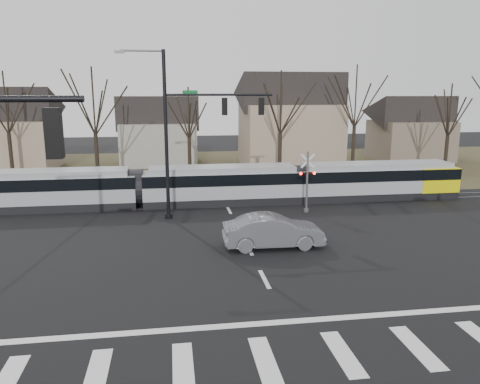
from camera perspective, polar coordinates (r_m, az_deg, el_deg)
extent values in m
plane|color=black|center=(18.33, 4.27, -12.93)|extent=(140.00, 140.00, 0.00)
cube|color=#38331E|center=(48.95, -3.99, 2.92)|extent=(140.00, 28.00, 0.01)
cube|color=silver|center=(15.16, -26.63, -19.99)|extent=(0.60, 2.60, 0.01)
cube|color=silver|center=(14.60, -17.05, -20.47)|extent=(0.60, 2.60, 0.01)
cube|color=silver|center=(14.43, -6.96, -20.41)|extent=(0.60, 2.60, 0.01)
cube|color=silver|center=(14.66, 3.06, -19.77)|extent=(0.60, 2.60, 0.01)
cube|color=silver|center=(15.26, 12.42, -18.67)|extent=(0.60, 2.60, 0.01)
cube|color=silver|center=(16.20, 20.75, -17.27)|extent=(0.60, 2.60, 0.01)
cube|color=silver|center=(16.76, 5.67, -15.46)|extent=(28.00, 0.35, 0.01)
cube|color=silver|center=(20.12, 3.00, -10.56)|extent=(0.18, 2.00, 0.01)
cube|color=silver|center=(23.80, 1.08, -6.91)|extent=(0.18, 2.00, 0.01)
cube|color=silver|center=(27.57, -0.31, -4.24)|extent=(0.18, 2.00, 0.01)
cube|color=silver|center=(31.39, -1.35, -2.22)|extent=(0.18, 2.00, 0.01)
cube|color=silver|center=(35.26, -2.16, -0.63)|extent=(0.18, 2.00, 0.01)
cube|color=silver|center=(39.15, -2.82, 0.64)|extent=(0.18, 2.00, 0.01)
cube|color=silver|center=(43.06, -3.35, 1.67)|extent=(0.18, 2.00, 0.01)
cube|color=silver|center=(46.99, -3.79, 2.54)|extent=(0.18, 2.00, 0.01)
cube|color=#59595E|center=(32.45, -1.59, -1.70)|extent=(90.00, 0.12, 0.06)
cube|color=#59595E|center=(33.80, -1.88, -1.15)|extent=(90.00, 0.12, 0.06)
cube|color=gray|center=(33.87, -22.61, 0.22)|extent=(11.91, 2.57, 2.68)
cube|color=black|center=(33.77, -22.68, 1.11)|extent=(11.93, 2.60, 0.78)
cube|color=gray|center=(33.01, -2.15, 0.86)|extent=(11.00, 2.57, 2.68)
cube|color=black|center=(32.91, -2.16, 1.78)|extent=(11.02, 2.60, 0.78)
cube|color=gray|center=(36.09, 16.24, 1.34)|extent=(11.91, 2.57, 2.68)
cube|color=black|center=(36.00, 16.29, 2.19)|extent=(11.93, 2.60, 0.78)
cube|color=#EDE407|center=(38.17, 22.39, 1.60)|extent=(2.93, 2.62, 1.79)
imported|color=#5C5D65|center=(23.86, 4.06, -4.78)|extent=(1.92, 5.15, 1.68)
cube|color=black|center=(10.50, -21.75, 6.67)|extent=(0.32, 0.32, 1.05)
sphere|color=#FF0C07|center=(10.48, -21.89, 8.47)|extent=(0.22, 0.22, 0.22)
cylinder|color=black|center=(28.81, -8.99, 6.65)|extent=(0.22, 0.22, 10.20)
cylinder|color=black|center=(29.68, -8.68, -2.91)|extent=(0.44, 0.44, 0.30)
cylinder|color=black|center=(28.85, -2.56, 11.76)|extent=(6.50, 0.14, 0.14)
cube|color=#0C5926|center=(28.72, -6.11, 12.01)|extent=(0.90, 0.03, 0.22)
cube|color=black|center=(28.90, -1.89, 10.38)|extent=(0.32, 0.32, 1.05)
sphere|color=#FF0C07|center=(28.89, -1.90, 11.03)|extent=(0.22, 0.22, 0.22)
cube|color=black|center=(29.25, 2.61, 10.39)|extent=(0.32, 0.32, 1.05)
sphere|color=#FF0C07|center=(29.24, 2.62, 11.04)|extent=(0.22, 0.22, 0.22)
cube|color=#59595B|center=(28.91, -14.49, 16.21)|extent=(0.55, 0.22, 0.14)
cylinder|color=#59595B|center=(30.83, 8.18, 1.20)|extent=(0.14, 0.14, 4.00)
cylinder|color=#59595B|center=(31.24, 8.07, -2.23)|extent=(0.36, 0.36, 0.20)
cube|color=silver|center=(30.60, 8.25, 3.77)|extent=(0.95, 0.04, 0.95)
cube|color=silver|center=(30.60, 8.25, 3.77)|extent=(0.95, 0.04, 0.95)
cube|color=black|center=(30.72, 8.21, 2.29)|extent=(1.00, 0.10, 0.12)
sphere|color=#FF0C07|center=(30.52, 7.44, 2.25)|extent=(0.18, 0.18, 0.18)
sphere|color=#FF0C07|center=(30.78, 9.06, 2.29)|extent=(0.18, 0.18, 0.18)
cube|color=gray|center=(53.01, -26.40, 5.12)|extent=(9.00, 8.00, 5.00)
cube|color=gray|center=(52.49, -9.86, 5.86)|extent=(8.00, 7.00, 4.50)
cube|color=gray|center=(51.02, 6.07, 6.92)|extent=(10.00, 8.00, 6.50)
cube|color=brown|center=(58.50, 19.99, 5.93)|extent=(8.00, 7.00, 4.50)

